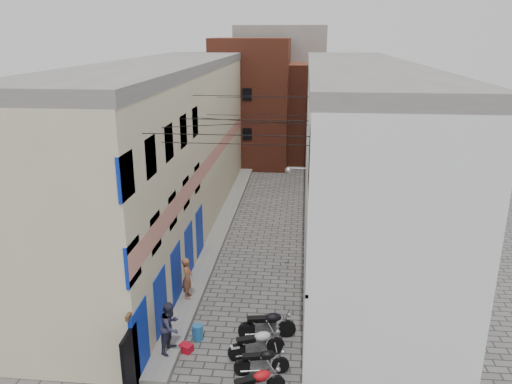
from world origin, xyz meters
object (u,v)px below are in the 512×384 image
(motorcycle_e, at_px, (262,360))
(person_a, at_px, (187,278))
(motorcycle_g, at_px, (267,323))
(person_b, at_px, (171,327))
(water_jug_near, at_px, (198,332))
(motorcycle_f, at_px, (257,342))
(water_jug_far, at_px, (196,332))
(motorcycle_d, at_px, (256,383))
(red_crate, at_px, (186,348))

(motorcycle_e, relative_size, person_a, 1.04)
(motorcycle_g, distance_m, person_b, 3.42)
(person_b, bearing_deg, water_jug_near, -18.28)
(motorcycle_f, relative_size, water_jug_near, 3.46)
(motorcycle_f, xyz_separation_m, water_jug_far, (-2.25, 0.91, -0.34))
(motorcycle_f, height_order, water_jug_near, motorcycle_f)
(motorcycle_g, relative_size, water_jug_near, 3.65)
(motorcycle_g, height_order, person_a, person_a)
(motorcycle_g, relative_size, person_b, 1.16)
(motorcycle_d, distance_m, motorcycle_f, 1.99)
(motorcycle_d, relative_size, motorcycle_f, 0.97)
(motorcycle_g, bearing_deg, water_jug_far, -95.10)
(motorcycle_e, distance_m, motorcycle_f, 0.88)
(motorcycle_g, distance_m, water_jug_far, 2.55)
(motorcycle_g, xyz_separation_m, water_jug_near, (-2.42, -0.34, -0.31))
(motorcycle_g, bearing_deg, water_jug_near, -92.35)
(motorcycle_d, height_order, person_b, person_b)
(motorcycle_f, relative_size, person_a, 1.15)
(water_jug_far, height_order, red_crate, water_jug_far)
(motorcycle_f, relative_size, motorcycle_g, 0.95)
(person_b, bearing_deg, motorcycle_e, -86.75)
(person_b, bearing_deg, motorcycle_d, -105.64)
(motorcycle_e, xyz_separation_m, motorcycle_g, (0.02, 1.99, 0.08))
(motorcycle_d, relative_size, motorcycle_g, 0.91)
(motorcycle_d, xyz_separation_m, red_crate, (-2.59, 2.05, -0.41))
(water_jug_far, bearing_deg, red_crate, -101.57)
(motorcycle_d, bearing_deg, water_jug_far, -167.89)
(person_b, xyz_separation_m, red_crate, (0.41, 0.30, -1.00))
(person_a, relative_size, water_jug_near, 3.02)
(motorcycle_d, distance_m, motorcycle_e, 1.13)
(motorcycle_e, xyz_separation_m, water_jug_near, (-2.41, 1.65, -0.23))
(motorcycle_e, relative_size, red_crate, 4.13)
(person_a, height_order, person_b, person_b)
(water_jug_far, bearing_deg, person_a, 109.40)
(motorcycle_d, relative_size, water_jug_near, 3.34)
(water_jug_near, bearing_deg, motorcycle_g, 8.00)
(motorcycle_g, bearing_deg, person_b, -76.42)
(red_crate, bearing_deg, water_jug_far, 78.43)
(motorcycle_e, distance_m, red_crate, 2.84)
(water_jug_near, bearing_deg, person_a, 110.40)
(person_a, relative_size, water_jug_far, 3.72)
(person_a, distance_m, person_b, 3.50)
(water_jug_far, bearing_deg, water_jug_near, -51.49)
(motorcycle_g, xyz_separation_m, water_jug_far, (-2.51, -0.23, -0.37))
(red_crate, bearing_deg, motorcycle_f, -1.59)
(water_jug_near, height_order, water_jug_far, water_jug_near)
(person_b, relative_size, red_crate, 4.11)
(person_a, bearing_deg, person_b, -176.68)
(motorcycle_f, xyz_separation_m, person_a, (-3.08, 3.26, 0.54))
(motorcycle_e, height_order, motorcycle_f, motorcycle_f)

